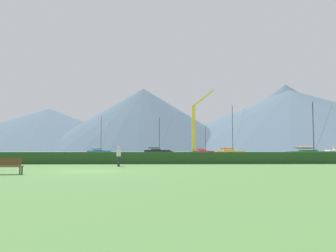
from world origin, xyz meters
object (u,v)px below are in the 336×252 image
object	(u,v)px
sailboat_slip_4	(231,152)
park_bench_near_path	(8,165)
sailboat_slip_2	(99,152)
sailboat_slip_9	(204,152)
sailboat_slip_0	(311,154)
person_standing_walker	(119,155)
dock_crane	(194,133)
sailboat_slip_7	(158,151)

from	to	relation	value
sailboat_slip_4	park_bench_near_path	xyz separation A→B (m)	(-25.78, -58.67, -0.14)
sailboat_slip_2	sailboat_slip_9	bearing A→B (deg)	13.44
sailboat_slip_0	person_standing_walker	bearing A→B (deg)	-134.73
sailboat_slip_9	park_bench_near_path	bearing A→B (deg)	-103.62
dock_crane	sailboat_slip_7	bearing A→B (deg)	121.70
person_standing_walker	park_bench_near_path	bearing A→B (deg)	-110.80
person_standing_walker	sailboat_slip_7	bearing A→B (deg)	98.74
park_bench_near_path	dock_crane	world-z (taller)	dock_crane
sailboat_slip_7	park_bench_near_path	distance (m)	80.69
sailboat_slip_2	sailboat_slip_7	distance (m)	17.20
park_bench_near_path	person_standing_walker	distance (m)	10.03
sailboat_slip_4	sailboat_slip_0	bearing A→B (deg)	-71.09
sailboat_slip_4	park_bench_near_path	world-z (taller)	sailboat_slip_4
sailboat_slip_4	sailboat_slip_9	distance (m)	22.39
sailboat_slip_9	park_bench_near_path	distance (m)	83.88
sailboat_slip_7	person_standing_walker	size ratio (longest dim) A/B	6.74
sailboat_slip_9	park_bench_near_path	size ratio (longest dim) A/B	5.18
sailboat_slip_0	dock_crane	xyz separation A→B (m)	(-15.93, 30.45, 4.88)
sailboat_slip_2	person_standing_walker	distance (m)	70.11
sailboat_slip_0	dock_crane	size ratio (longest dim) A/B	0.55
park_bench_near_path	person_standing_walker	xyz separation A→B (m)	(5.30, 8.51, 0.44)
sailboat_slip_4	sailboat_slip_7	size ratio (longest dim) A/B	1.07
sailboat_slip_2	sailboat_slip_4	bearing A→B (deg)	-21.49
sailboat_slip_2	dock_crane	size ratio (longest dim) A/B	0.65
sailboat_slip_0	sailboat_slip_7	world-z (taller)	sailboat_slip_7
sailboat_slip_9	sailboat_slip_2	bearing A→B (deg)	-171.49
dock_crane	sailboat_slip_2	bearing A→B (deg)	154.97
park_bench_near_path	person_standing_walker	bearing A→B (deg)	55.17
sailboat_slip_4	person_standing_walker	distance (m)	54.18
sailboat_slip_2	sailboat_slip_4	world-z (taller)	sailboat_slip_4
sailboat_slip_2	person_standing_walker	world-z (taller)	sailboat_slip_2
sailboat_slip_0	sailboat_slip_4	bearing A→B (deg)	111.05
sailboat_slip_9	dock_crane	size ratio (longest dim) A/B	0.50
sailboat_slip_4	park_bench_near_path	bearing A→B (deg)	-112.96
sailboat_slip_0	sailboat_slip_2	size ratio (longest dim) A/B	0.84
sailboat_slip_7	sailboat_slip_9	world-z (taller)	sailboat_slip_7
sailboat_slip_0	sailboat_slip_9	world-z (taller)	sailboat_slip_0
sailboat_slip_7	sailboat_slip_2	bearing A→B (deg)	-171.21
sailboat_slip_9	person_standing_walker	bearing A→B (deg)	-101.44
sailboat_slip_0	sailboat_slip_9	size ratio (longest dim) A/B	1.10
sailboat_slip_2	sailboat_slip_0	bearing A→B (deg)	-38.45
person_standing_walker	dock_crane	distance (m)	57.92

